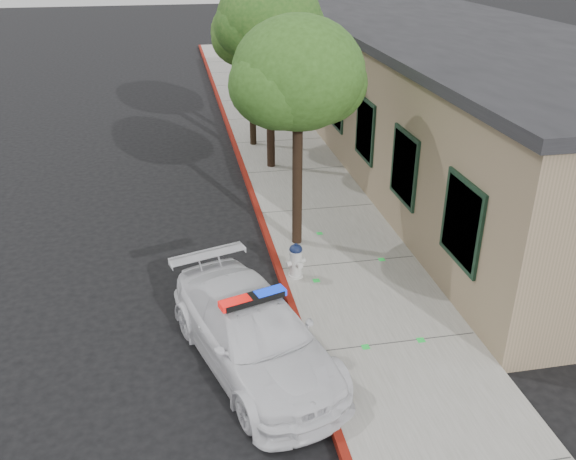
% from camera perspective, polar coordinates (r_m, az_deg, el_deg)
% --- Properties ---
extents(ground, '(120.00, 120.00, 0.00)m').
position_cam_1_polar(ground, '(10.93, 1.69, -12.17)').
color(ground, black).
rests_on(ground, ground).
extents(sidewalk, '(3.20, 60.00, 0.15)m').
position_cam_1_polar(sidewalk, '(13.64, 5.58, -3.35)').
color(sidewalk, gray).
rests_on(sidewalk, ground).
extents(red_curb, '(0.14, 60.00, 0.16)m').
position_cam_1_polar(red_curb, '(13.33, -0.81, -3.96)').
color(red_curb, maroon).
rests_on(red_curb, ground).
extents(clapboard_building, '(7.30, 20.89, 4.24)m').
position_cam_1_polar(clapboard_building, '(19.92, 15.46, 11.82)').
color(clapboard_building, '#937C60').
rests_on(clapboard_building, ground).
extents(police_car, '(3.05, 4.76, 1.40)m').
position_cam_1_polar(police_car, '(10.48, -3.24, -9.68)').
color(police_car, white).
rests_on(police_car, ground).
extents(fire_hydrant, '(0.45, 0.39, 0.78)m').
position_cam_1_polar(fire_hydrant, '(12.83, 0.75, -2.88)').
color(fire_hydrant, silver).
rests_on(fire_hydrant, sidewalk).
extents(street_tree_near, '(3.06, 2.84, 5.20)m').
position_cam_1_polar(street_tree_near, '(13.11, 1.00, 14.12)').
color(street_tree_near, black).
rests_on(street_tree_near, sidewalk).
extents(street_tree_mid, '(3.27, 3.01, 5.74)m').
position_cam_1_polar(street_tree_mid, '(18.24, -1.73, 18.98)').
color(street_tree_mid, black).
rests_on(street_tree_mid, sidewalk).
extents(street_tree_far, '(2.71, 2.57, 4.86)m').
position_cam_1_polar(street_tree_far, '(20.50, -3.46, 17.87)').
color(street_tree_far, black).
rests_on(street_tree_far, sidewalk).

